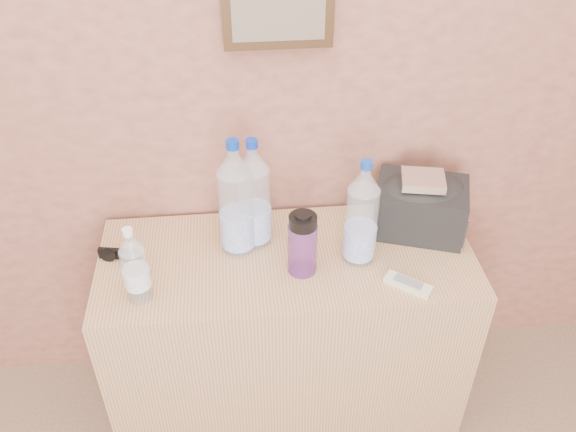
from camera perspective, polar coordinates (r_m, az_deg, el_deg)
The scene contains 11 objects.
picture_frame at distance 1.70m, azimuth -0.94°, elevation 19.39°, with size 0.30×0.03×0.25m, color #382311, non-canonical shape.
dresser at distance 2.10m, azimuth -0.09°, elevation -11.10°, with size 1.14×0.47×0.71m, color tan.
pet_large_b at distance 1.81m, azimuth -3.20°, elevation 1.66°, with size 0.10×0.10×0.36m.
pet_large_c at distance 1.78m, azimuth -4.87°, elevation 1.22°, with size 0.10×0.10×0.38m.
pet_large_d at distance 1.76m, azimuth 6.90°, elevation -0.14°, with size 0.09×0.09×0.34m.
pet_small at distance 1.70m, azimuth -14.11°, elevation -4.77°, with size 0.07×0.07×0.24m.
nalgene_bottle at distance 1.73m, azimuth 1.36°, elevation -2.56°, with size 0.08×0.08×0.21m.
sunglasses at distance 1.90m, azimuth -15.48°, elevation -3.43°, with size 0.13×0.05×0.03m, color black, non-canonical shape.
ac_remote at distance 1.78m, azimuth 11.17°, elevation -6.30°, with size 0.14×0.04×0.02m, color silver.
toiletry_bag at distance 1.94m, azimuth 12.29°, elevation 1.04°, with size 0.27×0.20×0.19m, color black, non-canonical shape.
foil_packet at distance 1.86m, azimuth 12.52°, elevation 3.30°, with size 0.13×0.11×0.03m, color silver.
Camera 1 is at (-0.02, 0.37, 1.93)m, focal length 38.00 mm.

